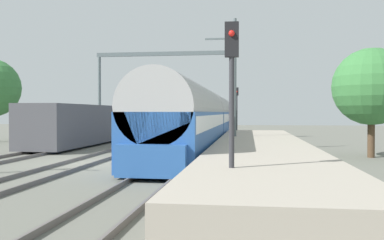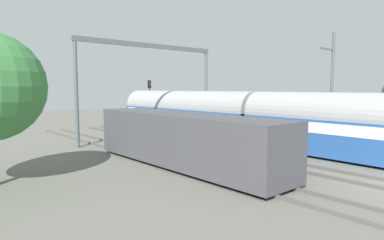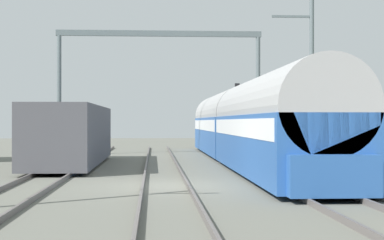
{
  "view_description": "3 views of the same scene",
  "coord_description": "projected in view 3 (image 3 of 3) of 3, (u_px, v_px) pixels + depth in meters",
  "views": [
    {
      "loc": [
        7.52,
        -18.48,
        2.34
      ],
      "look_at": [
        4.27,
        5.48,
        1.9
      ],
      "focal_mm": 39.34,
      "sensor_mm": 36.0,
      "label": 1
    },
    {
      "loc": [
        -15.69,
        -4.1,
        4.24
      ],
      "look_at": [
        -0.38,
        13.48,
        2.02
      ],
      "focal_mm": 31.47,
      "sensor_mm": 36.0,
      "label": 2
    },
    {
      "loc": [
        -0.38,
        -20.77,
        2.11
      ],
      "look_at": [
        2.14,
        20.47,
        2.22
      ],
      "focal_mm": 59.14,
      "sensor_mm": 36.0,
      "label": 3
    }
  ],
  "objects": [
    {
      "name": "passenger_train",
      "position": [
        244.0,
        124.0,
        32.62
      ],
      "size": [
        2.93,
        32.85,
        3.82
      ],
      "color": "#28569E",
      "rests_on": "ground"
    },
    {
      "name": "railway_signal_far",
      "position": [
        237.0,
        107.0,
        49.62
      ],
      "size": [
        0.36,
        0.3,
        5.13
      ],
      "color": "#2D2D33",
      "rests_on": "ground"
    },
    {
      "name": "freight_car",
      "position": [
        72.0,
        135.0,
        30.2
      ],
      "size": [
        2.8,
        13.0,
        2.7
      ],
      "color": "#47474C",
      "rests_on": "ground"
    },
    {
      "name": "platform",
      "position": [
        384.0,
        167.0,
        23.24
      ],
      "size": [
        4.4,
        28.0,
        0.9
      ],
      "color": "#A39989",
      "rests_on": "ground"
    },
    {
      "name": "catenary_pole_east_mid",
      "position": [
        311.0,
        76.0,
        28.17
      ],
      "size": [
        1.9,
        0.2,
        8.0
      ],
      "color": "#525E61",
      "rests_on": "ground"
    },
    {
      "name": "track_west",
      "position": [
        165.0,
        183.0,
        20.75
      ],
      "size": [
        1.52,
        60.0,
        0.16
      ],
      "color": "#5A5452",
      "rests_on": "ground"
    },
    {
      "name": "catenary_gantry",
      "position": [
        160.0,
        65.0,
        39.85
      ],
      "size": [
        12.95,
        0.28,
        7.86
      ],
      "color": "#525E61",
      "rests_on": "ground"
    },
    {
      "name": "ground",
      "position": [
        165.0,
        186.0,
        20.75
      ],
      "size": [
        120.0,
        120.0,
        0.0
      ],
      "primitive_type": "plane",
      "color": "#63635A"
    },
    {
      "name": "person_crossing",
      "position": [
        250.0,
        138.0,
        42.14
      ],
      "size": [
        0.34,
        0.45,
        1.73
      ],
      "rotation": [
        0.0,
        0.0,
        4.44
      ],
      "color": "#262626",
      "rests_on": "ground"
    },
    {
      "name": "track_far_west",
      "position": [
        33.0,
        184.0,
        20.49
      ],
      "size": [
        1.52,
        60.0,
        0.16
      ],
      "color": "#5A5452",
      "rests_on": "ground"
    },
    {
      "name": "track_east",
      "position": [
        293.0,
        183.0,
        21.01
      ],
      "size": [
        1.52,
        60.0,
        0.16
      ],
      "color": "#5A5452",
      "rests_on": "ground"
    }
  ]
}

